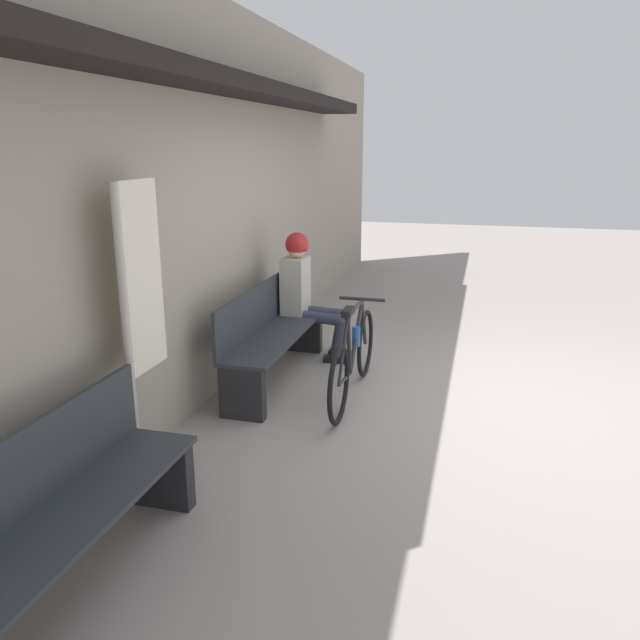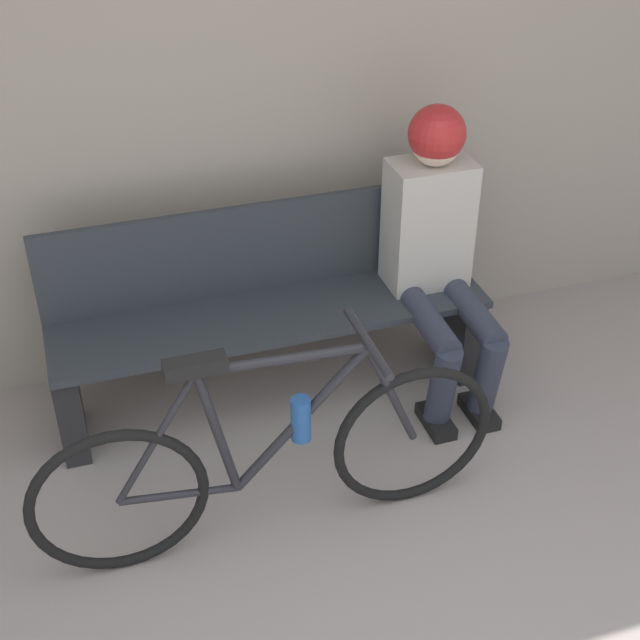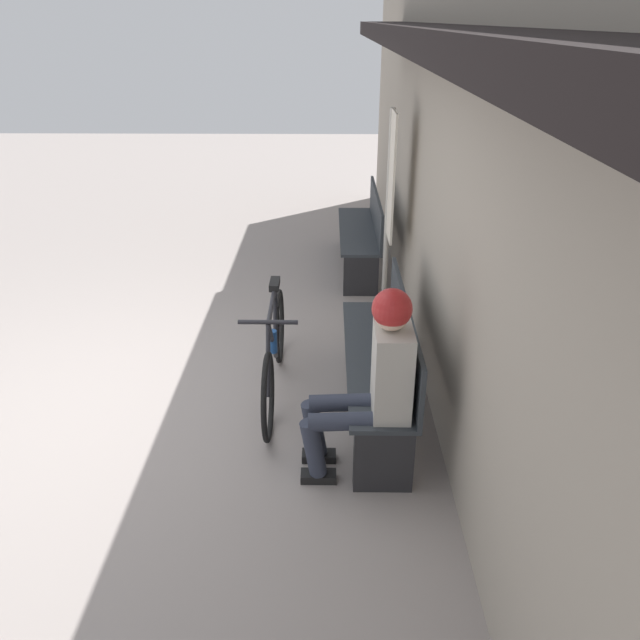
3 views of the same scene
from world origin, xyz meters
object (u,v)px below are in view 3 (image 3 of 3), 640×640
(banner_pole, at_px, (390,189))
(park_bench_far, at_px, (363,233))
(bicycle, at_px, (274,353))
(person_seated, at_px, (374,374))
(park_bench_near, at_px, (383,360))

(banner_pole, bearing_deg, park_bench_far, -170.69)
(bicycle, distance_m, park_bench_far, 2.83)
(bicycle, xyz_separation_m, person_seated, (0.90, 0.67, 0.36))
(park_bench_far, relative_size, banner_pole, 0.92)
(park_bench_near, height_order, bicycle, park_bench_near)
(park_bench_near, relative_size, park_bench_far, 1.05)
(bicycle, height_order, park_bench_far, park_bench_far)
(banner_pole, bearing_deg, person_seated, -6.62)
(park_bench_near, height_order, banner_pole, banner_pole)
(person_seated, height_order, banner_pole, banner_pole)
(park_bench_near, xyz_separation_m, person_seated, (0.69, -0.12, 0.30))
(bicycle, distance_m, person_seated, 1.18)
(park_bench_far, bearing_deg, bicycle, -16.25)
(park_bench_far, bearing_deg, banner_pole, 9.31)
(bicycle, xyz_separation_m, banner_pole, (-1.64, 0.97, 0.82))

